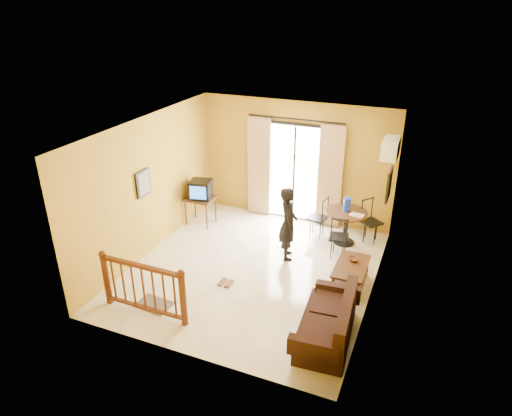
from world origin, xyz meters
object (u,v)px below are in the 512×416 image
at_px(coffee_table, 351,272).
at_px(standing_person, 288,223).
at_px(dining_table, 346,218).
at_px(television, 201,189).
at_px(sofa, 330,324).

bearing_deg(coffee_table, standing_person, 159.03).
bearing_deg(standing_person, dining_table, -65.65).
bearing_deg(television, standing_person, -27.22).
xyz_separation_m(dining_table, sofa, (0.45, -3.11, -0.30)).
distance_m(dining_table, coffee_table, 1.65).
bearing_deg(coffee_table, dining_table, 106.13).
bearing_deg(sofa, standing_person, 119.40).
relative_size(dining_table, sofa, 0.54).
distance_m(coffee_table, sofa, 1.55).
height_order(dining_table, sofa, sofa).
height_order(coffee_table, sofa, sofa).
relative_size(television, sofa, 0.33).
bearing_deg(sofa, television, 139.13).
distance_m(television, coffee_table, 3.95).
xyz_separation_m(television, standing_person, (2.32, -0.66, -0.10)).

